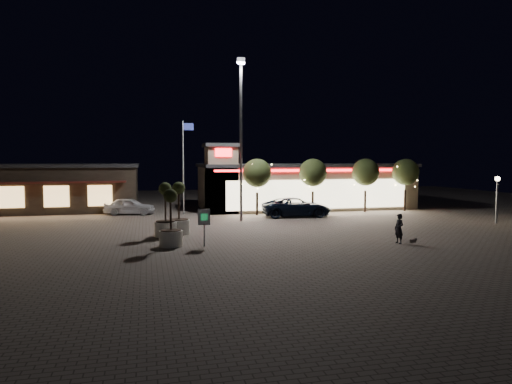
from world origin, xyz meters
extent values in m
plane|color=#62584F|center=(0.00, 0.00, 0.00)|extent=(90.00, 90.00, 0.00)
cube|color=gray|center=(10.00, 16.00, 2.00)|extent=(20.00, 8.00, 4.00)
cube|color=#262628|center=(10.00, 16.00, 4.15)|extent=(20.40, 8.40, 0.30)
cube|color=beige|center=(10.00, 11.95, 1.60)|extent=(17.00, 0.12, 2.60)
cube|color=red|center=(10.00, 11.92, 3.75)|extent=(19.00, 0.10, 0.18)
cube|color=gray|center=(1.30, 13.30, 2.90)|extent=(2.60, 2.60, 5.80)
cube|color=#262628|center=(1.30, 13.30, 5.95)|extent=(3.00, 3.00, 0.30)
cube|color=red|center=(1.30, 11.95, 5.30)|extent=(1.40, 0.10, 0.70)
cube|color=#382D23|center=(-14.00, 20.00, 2.00)|extent=(16.00, 10.00, 4.00)
cube|color=#262628|center=(-14.00, 20.00, 4.15)|extent=(16.40, 10.40, 0.30)
cube|color=#591E19|center=(-14.00, 14.60, 2.80)|extent=(14.40, 0.80, 0.15)
cube|color=#FFC572|center=(-16.00, 14.95, 1.60)|extent=(2.00, 0.12, 1.80)
cube|color=#FFC572|center=(-12.50, 14.95, 1.60)|extent=(2.00, 0.12, 1.80)
cube|color=#FFC572|center=(-9.00, 14.95, 1.60)|extent=(2.00, 0.12, 1.80)
cylinder|color=gray|center=(2.00, 8.00, 6.00)|extent=(0.20, 0.20, 12.00)
cube|color=gray|center=(2.00, 8.00, 12.20)|extent=(0.60, 0.40, 0.35)
cube|color=white|center=(2.00, 8.00, 12.00)|extent=(0.45, 0.30, 0.08)
cylinder|color=white|center=(-2.00, 13.00, 4.00)|extent=(0.10, 0.10, 8.00)
cube|color=navy|center=(-1.55, 13.00, 7.50)|extent=(0.90, 0.04, 0.60)
cylinder|color=gray|center=(20.00, 2.00, 1.60)|extent=(0.12, 0.12, 3.20)
sphere|color=#FFE5B2|center=(20.00, 2.00, 3.30)|extent=(0.36, 0.36, 0.36)
cylinder|color=#332319|center=(4.00, 11.00, 0.96)|extent=(0.20, 0.20, 1.92)
sphere|color=#2D3819|center=(4.00, 11.00, 3.58)|extent=(2.42, 2.42, 2.42)
cylinder|color=#332319|center=(9.00, 11.00, 0.96)|extent=(0.20, 0.20, 1.92)
sphere|color=#2D3819|center=(9.00, 11.00, 3.58)|extent=(2.42, 2.42, 2.42)
cylinder|color=#332319|center=(14.00, 11.00, 0.96)|extent=(0.20, 0.20, 1.92)
sphere|color=#2D3819|center=(14.00, 11.00, 3.58)|extent=(2.42, 2.42, 2.42)
cylinder|color=#332319|center=(18.00, 11.00, 0.96)|extent=(0.20, 0.20, 1.92)
sphere|color=#2D3819|center=(18.00, 11.00, 3.58)|extent=(2.42, 2.42, 2.42)
imported|color=black|center=(6.93, 9.24, 0.79)|extent=(5.93, 3.19, 1.58)
imported|color=silver|center=(-6.51, 14.00, 0.72)|extent=(4.48, 2.53, 1.44)
imported|color=black|center=(8.62, -3.63, 0.84)|extent=(0.51, 0.68, 1.68)
cube|color=#59514C|center=(9.15, -4.19, 0.22)|extent=(0.38, 0.23, 0.19)
sphere|color=#59514C|center=(9.35, -4.13, 0.30)|extent=(0.17, 0.17, 0.17)
cylinder|color=silver|center=(-3.99, 1.91, 0.45)|extent=(1.35, 1.35, 0.90)
cylinder|color=black|center=(-3.99, 1.91, 0.92)|extent=(1.17, 1.17, 0.07)
cylinder|color=#332319|center=(-3.99, 1.91, 1.97)|extent=(0.11, 0.11, 2.03)
sphere|color=#2D3819|center=(-3.99, 1.91, 2.93)|extent=(0.79, 0.79, 0.79)
cylinder|color=silver|center=(-3.85, -1.43, 0.42)|extent=(1.27, 1.27, 0.85)
cylinder|color=black|center=(-3.85, -1.43, 0.87)|extent=(1.10, 1.10, 0.06)
cylinder|color=#332319|center=(-3.85, -1.43, 1.85)|extent=(0.11, 0.11, 1.91)
sphere|color=#2D3819|center=(-3.85, -1.43, 2.76)|extent=(0.74, 0.74, 0.74)
cylinder|color=silver|center=(-3.14, 2.55, 0.45)|extent=(1.35, 1.35, 0.90)
cylinder|color=black|center=(-3.14, 2.55, 0.92)|extent=(1.17, 1.17, 0.07)
cylinder|color=#332319|center=(-3.14, 2.55, 1.97)|extent=(0.11, 0.11, 2.02)
sphere|color=#2D3819|center=(-3.14, 2.55, 2.92)|extent=(0.79, 0.79, 0.79)
cylinder|color=gray|center=(-2.09, -1.82, 0.62)|extent=(0.08, 0.08, 1.24)
cube|color=white|center=(-2.09, -1.82, 1.60)|extent=(0.67, 0.16, 0.88)
cube|color=#199949|center=(-2.09, -1.86, 1.60)|extent=(0.36, 0.07, 0.36)
camera|label=1|loc=(-5.12, -26.33, 4.70)|focal=32.00mm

